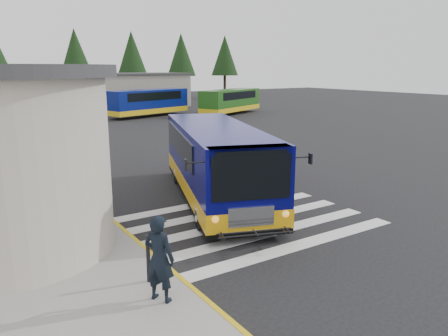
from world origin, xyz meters
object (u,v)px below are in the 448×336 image
pedestrian_a (159,258)px  far_bus_b (231,100)px  far_bus_a (148,101)px  transit_bus (216,165)px  bollard (148,259)px  pedestrian_b (23,231)px

pedestrian_a → far_bus_b: far_bus_b is taller
far_bus_a → far_bus_b: (8.41, -2.57, -0.06)m
transit_bus → far_bus_a: transit_bus is taller
pedestrian_a → transit_bus: bearing=-73.3°
far_bus_a → bollard: bearing=139.3°
pedestrian_a → far_bus_a: bearing=-55.5°
pedestrian_a → pedestrian_b: bearing=-2.9°
bollard → pedestrian_a: bearing=-97.8°
far_bus_b → far_bus_a: bearing=48.1°
transit_bus → bollard: bearing=-114.9°
pedestrian_a → pedestrian_b: 4.13m
pedestrian_b → bollard: (2.15, -2.72, -0.23)m
transit_bus → pedestrian_b: bearing=-142.7°
bollard → far_bus_b: size_ratio=0.13×
transit_bus → far_bus_b: size_ratio=1.14×
pedestrian_b → far_bus_a: 34.64m
pedestrian_b → bollard: bearing=15.2°
pedestrian_a → far_bus_b: 38.91m
bollard → far_bus_b: far_bus_b is taller
pedestrian_a → bollard: bearing=-40.3°
transit_bus → pedestrian_b: transit_bus is taller
pedestrian_b → far_bus_a: far_bus_a is taller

